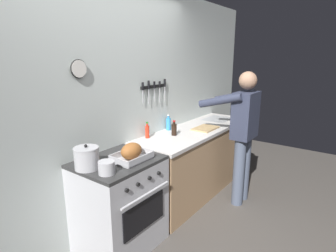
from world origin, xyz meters
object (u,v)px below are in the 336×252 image
at_px(bottle_soy_sauce, 174,129).
at_px(bottle_dish_soap, 168,124).
at_px(roasting_pan, 131,153).
at_px(saucepan, 107,168).
at_px(person_cook, 243,130).
at_px(cutting_board, 205,128).
at_px(stove, 120,204).
at_px(stock_pot, 87,158).
at_px(bottle_hot_sauce, 147,131).

bearing_deg(bottle_soy_sauce, bottle_dish_soap, 52.04).
xyz_separation_m(roasting_pan, saucepan, (-0.34, -0.05, -0.02)).
bearing_deg(person_cook, bottle_soy_sauce, 36.07).
bearing_deg(cutting_board, roasting_pan, 179.41).
relative_size(stove, bottle_soy_sauce, 4.92).
height_order(cutting_board, bottle_dish_soap, bottle_dish_soap).
xyz_separation_m(stock_pot, cutting_board, (1.74, -0.18, -0.08)).
xyz_separation_m(saucepan, bottle_dish_soap, (1.39, 0.40, 0.03)).
xyz_separation_m(cutting_board, bottle_hot_sauce, (-0.75, 0.36, 0.07)).
distance_m(roasting_pan, stock_pot, 0.41).
xyz_separation_m(person_cook, bottle_hot_sauce, (-0.82, 0.84, 0.03)).
relative_size(saucepan, bottle_dish_soap, 0.68).
xyz_separation_m(stock_pot, bottle_soy_sauce, (1.27, -0.02, -0.02)).
bearing_deg(bottle_hot_sauce, stove, -161.09).
relative_size(cutting_board, bottle_soy_sauce, 1.97).
bearing_deg(stock_pot, person_cook, -20.22).
distance_m(stock_pot, saucepan, 0.22).
relative_size(person_cook, cutting_board, 4.61).
height_order(saucepan, cutting_board, saucepan).
xyz_separation_m(bottle_hot_sauce, bottle_dish_soap, (0.43, 0.01, 0.01)).
bearing_deg(bottle_hot_sauce, saucepan, -158.00).
bearing_deg(saucepan, bottle_soy_sauce, 9.18).
relative_size(person_cook, stock_pot, 7.66).
distance_m(person_cook, bottle_soy_sauce, 0.84).
xyz_separation_m(person_cook, bottle_soy_sauce, (-0.54, 0.65, 0.02)).
distance_m(bottle_hot_sauce, bottle_dish_soap, 0.43).
bearing_deg(bottle_soy_sauce, roasting_pan, -170.40).
xyz_separation_m(roasting_pan, stock_pot, (-0.37, 0.17, 0.02)).
relative_size(saucepan, bottle_soy_sauce, 0.75).
height_order(stock_pot, bottle_dish_soap, stock_pot).
relative_size(stove, person_cook, 0.54).
relative_size(saucepan, bottle_hot_sauce, 0.72).
bearing_deg(stove, cutting_board, -4.48).
distance_m(stove, bottle_soy_sauce, 1.11).
bearing_deg(bottle_dish_soap, stove, -167.56).
distance_m(person_cook, roasting_pan, 1.52).
bearing_deg(bottle_dish_soap, person_cook, -65.52).
xyz_separation_m(stove, saucepan, (-0.26, -0.15, 0.50)).
xyz_separation_m(saucepan, bottle_soy_sauce, (1.24, 0.20, 0.02)).
distance_m(stove, saucepan, 0.59).
bearing_deg(person_cook, stock_pot, 66.05).
distance_m(stove, bottle_dish_soap, 1.28).
bearing_deg(cutting_board, bottle_dish_soap, 131.66).
relative_size(roasting_pan, saucepan, 2.57).
bearing_deg(saucepan, stock_pot, 96.64).
height_order(cutting_board, bottle_soy_sauce, bottle_soy_sauce).
xyz_separation_m(stock_pot, bottle_hot_sauce, (0.99, 0.17, -0.02)).
bearing_deg(stock_pot, stove, -13.43).
bearing_deg(person_cook, bottle_hot_sauce, 40.51).
bearing_deg(bottle_hot_sauce, stock_pot, -170.12).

